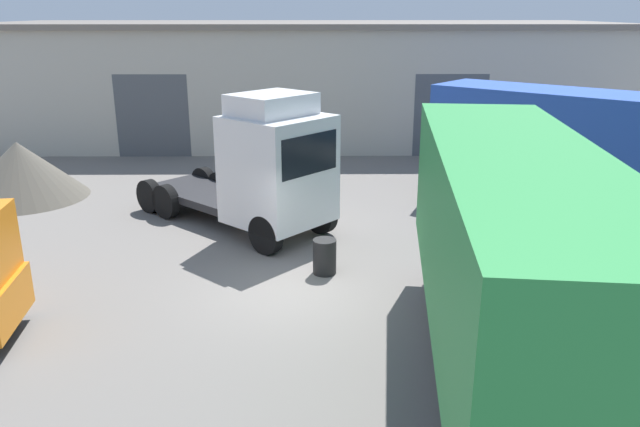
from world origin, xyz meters
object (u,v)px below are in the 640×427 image
at_px(container_trailer_green, 512,248).
at_px(gravel_pile, 20,170).
at_px(tractor_unit_white, 265,170).
at_px(container_trailer_teal, 597,140).
at_px(oil_drum, 325,257).

height_order(container_trailer_green, gravel_pile, container_trailer_green).
height_order(tractor_unit_white, container_trailer_green, container_trailer_green).
relative_size(container_trailer_teal, gravel_pile, 2.16).
bearing_deg(gravel_pile, oil_drum, -32.68).
height_order(container_trailer_green, oil_drum, container_trailer_green).
xyz_separation_m(gravel_pile, oil_drum, (10.39, -6.66, -0.55)).
xyz_separation_m(container_trailer_green, container_trailer_teal, (5.44, 9.37, -0.16)).
distance_m(tractor_unit_white, oil_drum, 3.66).
distance_m(tractor_unit_white, container_trailer_green, 9.25).
distance_m(container_trailer_teal, oil_drum, 9.56).
bearing_deg(container_trailer_green, oil_drum, 35.93).
height_order(container_trailer_teal, oil_drum, container_trailer_teal).
distance_m(container_trailer_green, container_trailer_teal, 10.84).
distance_m(container_trailer_green, oil_drum, 6.29).
xyz_separation_m(container_trailer_green, oil_drum, (-2.88, 5.13, -2.22)).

